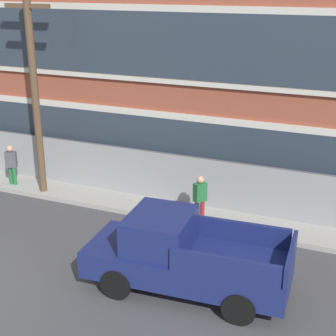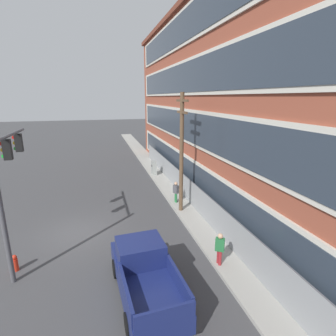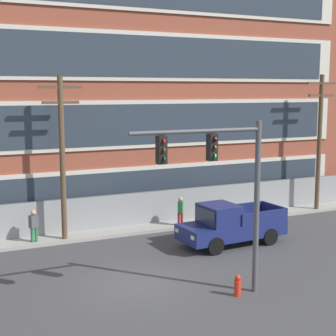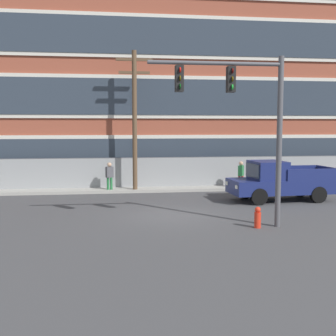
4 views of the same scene
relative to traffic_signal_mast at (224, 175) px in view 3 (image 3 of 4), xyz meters
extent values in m
plane|color=#424244|center=(-2.29, 2.47, -4.34)|extent=(160.00, 160.00, 0.00)
cube|color=#9E9B93|center=(-2.29, 9.52, -4.26)|extent=(80.00, 1.90, 0.16)
cube|color=brown|center=(-4.66, 14.69, 2.66)|extent=(39.83, 8.43, 14.02)
cube|color=beige|center=(-4.66, 10.41, -2.42)|extent=(36.65, 0.10, 2.52)
cube|color=#2D3844|center=(-4.66, 10.35, -2.42)|extent=(35.05, 0.06, 2.10)
cube|color=beige|center=(-4.66, 10.41, 1.09)|extent=(36.65, 0.10, 2.52)
cube|color=#2D3844|center=(-4.66, 10.35, 1.09)|extent=(35.05, 0.06, 2.10)
cube|color=beige|center=(-4.66, 10.41, 4.59)|extent=(36.65, 0.10, 2.52)
cube|color=#2D3844|center=(-4.66, 10.35, 4.59)|extent=(35.05, 0.06, 2.10)
cube|color=gray|center=(-1.54, 9.96, -3.41)|extent=(35.96, 0.04, 1.87)
cylinder|color=#4C4C51|center=(-1.54, 9.96, -2.48)|extent=(35.96, 0.05, 0.05)
cylinder|color=#4C4C51|center=(1.35, 0.00, -1.25)|extent=(0.20, 0.20, 6.18)
cylinder|color=#4C4C51|center=(-1.04, 0.00, 1.53)|extent=(4.78, 0.14, 0.14)
cube|color=black|center=(-0.48, 0.00, 0.98)|extent=(0.28, 0.32, 0.90)
cylinder|color=#4B0807|center=(-0.48, -0.18, 1.26)|extent=(0.04, 0.18, 0.18)
cylinder|color=#503E08|center=(-0.48, -0.18, 0.98)|extent=(0.04, 0.18, 0.18)
cylinder|color=green|center=(-0.48, -0.18, 0.70)|extent=(0.04, 0.18, 0.18)
cube|color=black|center=(-2.32, 0.00, 0.98)|extent=(0.28, 0.32, 0.90)
cylinder|color=red|center=(-2.32, -0.18, 1.26)|extent=(0.04, 0.18, 0.18)
cylinder|color=#503E08|center=(-2.32, -0.18, 0.98)|extent=(0.04, 0.18, 0.18)
cylinder|color=#0A4011|center=(-2.32, -0.18, 0.70)|extent=(0.04, 0.18, 0.18)
cube|color=navy|center=(3.62, 5.23, -3.59)|extent=(5.21, 2.29, 0.70)
cube|color=navy|center=(2.91, 5.19, -2.79)|extent=(1.64, 1.91, 0.90)
cube|color=#283342|center=(2.13, 5.13, -2.79)|extent=(0.16, 1.62, 0.67)
cube|color=navy|center=(4.83, 4.38, -2.96)|extent=(2.55, 0.28, 0.56)
cube|color=navy|center=(4.71, 6.23, -2.96)|extent=(2.55, 0.28, 0.56)
cube|color=navy|center=(6.12, 5.39, -2.96)|extent=(0.22, 1.89, 0.56)
cylinder|color=black|center=(2.15, 4.23, -3.94)|extent=(0.82, 0.31, 0.80)
cylinder|color=black|center=(2.04, 6.04, -3.94)|extent=(0.82, 0.31, 0.80)
cylinder|color=black|center=(5.21, 4.43, -3.94)|extent=(0.82, 0.31, 0.80)
cylinder|color=black|center=(5.09, 6.23, -3.94)|extent=(0.82, 0.31, 0.80)
cube|color=white|center=(1.10, 4.38, -3.49)|extent=(0.08, 0.24, 0.16)
cube|color=white|center=(1.01, 5.75, -3.49)|extent=(0.08, 0.24, 0.16)
cylinder|color=brown|center=(-3.42, 8.94, -0.42)|extent=(0.26, 0.26, 7.84)
cube|color=brown|center=(-3.42, 8.94, 3.00)|extent=(2.02, 0.14, 0.14)
cube|color=brown|center=(-3.42, 8.94, 2.30)|extent=(1.71, 0.14, 0.14)
cylinder|color=brown|center=(11.80, 8.84, -0.29)|extent=(0.26, 0.26, 8.10)
cube|color=brown|center=(11.80, 8.84, 3.25)|extent=(2.10, 0.14, 0.14)
cube|color=brown|center=(11.80, 8.84, 2.55)|extent=(1.78, 0.14, 0.14)
cylinder|color=maroon|center=(2.60, 8.81, -3.92)|extent=(0.14, 0.14, 0.85)
cylinder|color=maroon|center=(2.78, 8.81, -3.92)|extent=(0.14, 0.14, 0.85)
cube|color=#236B38|center=(2.69, 8.81, -3.19)|extent=(0.42, 0.47, 0.60)
sphere|color=tan|center=(2.69, 8.81, -2.77)|extent=(0.24, 0.24, 0.24)
cylinder|color=#236B38|center=(-4.94, 9.02, -3.92)|extent=(0.14, 0.14, 0.85)
cylinder|color=#236B38|center=(-4.76, 9.02, -3.92)|extent=(0.14, 0.14, 0.85)
cube|color=#4C4C51|center=(-4.85, 9.02, -3.19)|extent=(0.46, 0.39, 0.60)
sphere|color=tan|center=(-4.85, 9.02, -2.77)|extent=(0.24, 0.24, 0.24)
cylinder|color=red|center=(0.56, -0.10, -4.05)|extent=(0.24, 0.24, 0.58)
sphere|color=red|center=(0.56, -0.10, -3.67)|extent=(0.22, 0.22, 0.22)
camera|label=1|loc=(7.56, -5.33, 3.11)|focal=55.00mm
camera|label=2|loc=(12.15, 3.85, 3.19)|focal=28.00mm
camera|label=3|loc=(-8.91, -14.79, 2.86)|focal=55.00mm
camera|label=4|loc=(-4.62, -14.61, -0.68)|focal=45.00mm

